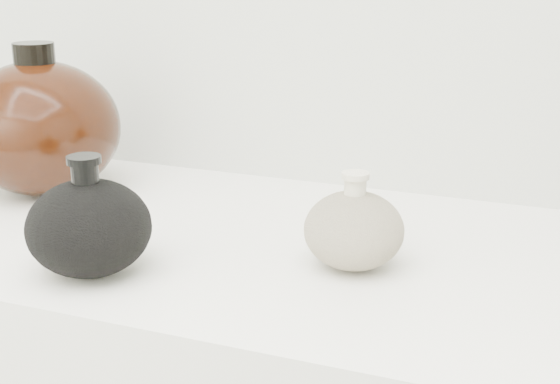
% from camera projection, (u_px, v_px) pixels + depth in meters
% --- Properties ---
extents(black_gourd_vase, '(0.16, 0.16, 0.13)m').
position_uv_depth(black_gourd_vase, '(89.00, 227.00, 0.82)').
color(black_gourd_vase, black).
rests_on(black_gourd_vase, display_counter).
extents(cream_gourd_vase, '(0.12, 0.12, 0.11)m').
position_uv_depth(cream_gourd_vase, '(354.00, 229.00, 0.84)').
color(cream_gourd_vase, '#BBA88F').
rests_on(cream_gourd_vase, display_counter).
extents(left_round_pot, '(0.27, 0.27, 0.21)m').
position_uv_depth(left_round_pot, '(41.00, 127.00, 1.09)').
color(left_round_pot, black).
rests_on(left_round_pot, display_counter).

